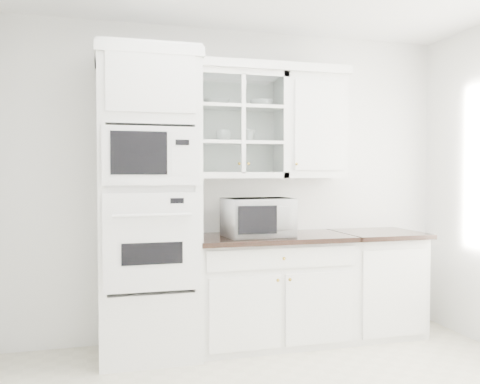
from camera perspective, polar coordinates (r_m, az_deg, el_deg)
name	(u,v)px	position (r m, az deg, el deg)	size (l,w,h in m)	color
room_shell	(281,120)	(3.25, 4.62, 8.11)	(4.00, 3.50, 2.70)	white
oven_column	(148,204)	(4.05, -10.30, -1.33)	(0.76, 0.68, 2.40)	white
base_cabinet_run	(271,288)	(4.40, 3.48, -10.75)	(1.32, 0.67, 0.92)	white
extra_base_cabinet	(376,282)	(4.80, 15.02, -9.72)	(0.72, 0.67, 0.92)	white
upper_cabinet_glass	(238,125)	(4.37, -0.20, 7.49)	(0.80, 0.33, 0.90)	white
upper_cabinet_solid	(312,127)	(4.59, 8.04, 7.20)	(0.55, 0.33, 0.90)	white
crown_molding	(227,67)	(4.39, -1.48, 13.87)	(2.14, 0.38, 0.07)	white
countertop_microwave	(257,217)	(4.21, 1.96, -2.83)	(0.54, 0.45, 0.32)	white
bowl_a	(217,103)	(4.34, -2.65, 10.00)	(0.21, 0.21, 0.05)	white
bowl_b	(261,104)	(4.45, 2.42, 9.86)	(0.20, 0.20, 0.06)	white
cup_a	(223,136)	(4.33, -1.87, 6.32)	(0.12, 0.12, 0.10)	white
cup_b	(249,136)	(4.38, 1.00, 6.31)	(0.11, 0.11, 0.10)	white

